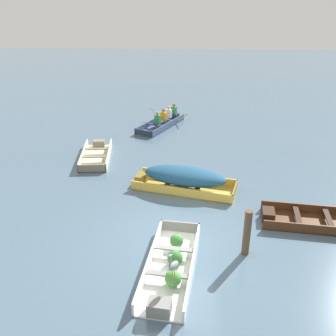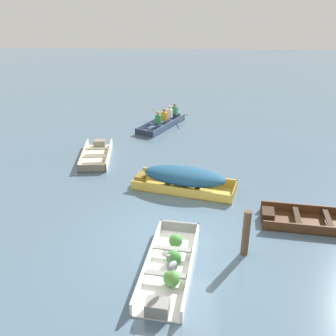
{
  "view_description": "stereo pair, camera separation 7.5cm",
  "coord_description": "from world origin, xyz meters",
  "px_view_note": "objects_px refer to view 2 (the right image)",
  "views": [
    {
      "loc": [
        0.06,
        -8.62,
        6.23
      ],
      "look_at": [
        -0.39,
        3.99,
        0.35
      ],
      "focal_mm": 40.0,
      "sensor_mm": 36.0,
      "label": 1
    },
    {
      "loc": [
        0.14,
        -8.62,
        6.23
      ],
      "look_at": [
        -0.39,
        3.99,
        0.35
      ],
      "focal_mm": 40.0,
      "sensor_mm": 36.0,
      "label": 2
    }
  ],
  "objects_px": {
    "skiff_dark_varnish_far_moored": "(307,220)",
    "skiff_cream_mid_moored": "(97,154)",
    "mooring_post": "(246,233)",
    "heron_on_dinghy": "(172,265)",
    "dinghy_white_foreground": "(170,266)",
    "skiff_yellow_near_moored": "(184,178)",
    "rowboat_slate_blue_with_crew": "(164,121)"
  },
  "relations": [
    {
      "from": "skiff_dark_varnish_far_moored",
      "to": "skiff_cream_mid_moored",
      "type": "bearing_deg",
      "value": 147.14
    },
    {
      "from": "mooring_post",
      "to": "heron_on_dinghy",
      "type": "bearing_deg",
      "value": -138.78
    },
    {
      "from": "dinghy_white_foreground",
      "to": "skiff_yellow_near_moored",
      "type": "bearing_deg",
      "value": 85.85
    },
    {
      "from": "dinghy_white_foreground",
      "to": "skiff_cream_mid_moored",
      "type": "relative_size",
      "value": 1.17
    },
    {
      "from": "skiff_cream_mid_moored",
      "to": "rowboat_slate_blue_with_crew",
      "type": "height_order",
      "value": "rowboat_slate_blue_with_crew"
    },
    {
      "from": "skiff_yellow_near_moored",
      "to": "rowboat_slate_blue_with_crew",
      "type": "distance_m",
      "value": 7.08
    },
    {
      "from": "heron_on_dinghy",
      "to": "skiff_dark_varnish_far_moored",
      "type": "bearing_deg",
      "value": 38.74
    },
    {
      "from": "dinghy_white_foreground",
      "to": "skiff_yellow_near_moored",
      "type": "xyz_separation_m",
      "value": [
        0.31,
        4.34,
        0.29
      ]
    },
    {
      "from": "dinghy_white_foreground",
      "to": "skiff_dark_varnish_far_moored",
      "type": "height_order",
      "value": "dinghy_white_foreground"
    },
    {
      "from": "skiff_yellow_near_moored",
      "to": "mooring_post",
      "type": "distance_m",
      "value": 3.92
    },
    {
      "from": "skiff_yellow_near_moored",
      "to": "skiff_dark_varnish_far_moored",
      "type": "xyz_separation_m",
      "value": [
        3.69,
        -2.04,
        -0.34
      ]
    },
    {
      "from": "dinghy_white_foreground",
      "to": "mooring_post",
      "type": "height_order",
      "value": "mooring_post"
    },
    {
      "from": "skiff_dark_varnish_far_moored",
      "to": "mooring_post",
      "type": "relative_size",
      "value": 2.34
    },
    {
      "from": "rowboat_slate_blue_with_crew",
      "to": "heron_on_dinghy",
      "type": "distance_m",
      "value": 12.25
    },
    {
      "from": "skiff_dark_varnish_far_moored",
      "to": "rowboat_slate_blue_with_crew",
      "type": "height_order",
      "value": "rowboat_slate_blue_with_crew"
    },
    {
      "from": "skiff_yellow_near_moored",
      "to": "heron_on_dinghy",
      "type": "height_order",
      "value": "heron_on_dinghy"
    },
    {
      "from": "skiff_yellow_near_moored",
      "to": "skiff_cream_mid_moored",
      "type": "bearing_deg",
      "value": 143.45
    },
    {
      "from": "skiff_cream_mid_moored",
      "to": "rowboat_slate_blue_with_crew",
      "type": "bearing_deg",
      "value": 58.67
    },
    {
      "from": "skiff_dark_varnish_far_moored",
      "to": "heron_on_dinghy",
      "type": "height_order",
      "value": "heron_on_dinghy"
    },
    {
      "from": "skiff_yellow_near_moored",
      "to": "rowboat_slate_blue_with_crew",
      "type": "relative_size",
      "value": 1.08
    },
    {
      "from": "rowboat_slate_blue_with_crew",
      "to": "mooring_post",
      "type": "distance_m",
      "value": 10.91
    },
    {
      "from": "dinghy_white_foreground",
      "to": "skiff_cream_mid_moored",
      "type": "bearing_deg",
      "value": 115.39
    },
    {
      "from": "skiff_dark_varnish_far_moored",
      "to": "rowboat_slate_blue_with_crew",
      "type": "relative_size",
      "value": 0.89
    },
    {
      "from": "rowboat_slate_blue_with_crew",
      "to": "skiff_yellow_near_moored",
      "type": "bearing_deg",
      "value": -81.41
    },
    {
      "from": "rowboat_slate_blue_with_crew",
      "to": "skiff_dark_varnish_far_moored",
      "type": "bearing_deg",
      "value": -62.27
    },
    {
      "from": "skiff_cream_mid_moored",
      "to": "skiff_dark_varnish_far_moored",
      "type": "xyz_separation_m",
      "value": [
        7.36,
        -4.75,
        -0.01
      ]
    },
    {
      "from": "dinghy_white_foreground",
      "to": "rowboat_slate_blue_with_crew",
      "type": "bearing_deg",
      "value": 93.74
    },
    {
      "from": "dinghy_white_foreground",
      "to": "skiff_dark_varnish_far_moored",
      "type": "bearing_deg",
      "value": 29.87
    },
    {
      "from": "skiff_dark_varnish_far_moored",
      "to": "rowboat_slate_blue_with_crew",
      "type": "distance_m",
      "value": 10.21
    },
    {
      "from": "rowboat_slate_blue_with_crew",
      "to": "dinghy_white_foreground",
      "type": "bearing_deg",
      "value": -86.26
    },
    {
      "from": "skiff_yellow_near_moored",
      "to": "mooring_post",
      "type": "xyz_separation_m",
      "value": [
        1.61,
        -3.57,
        0.21
      ]
    },
    {
      "from": "heron_on_dinghy",
      "to": "dinghy_white_foreground",
      "type": "bearing_deg",
      "value": 93.9
    }
  ]
}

